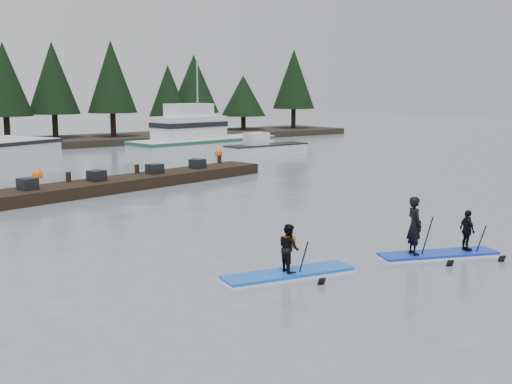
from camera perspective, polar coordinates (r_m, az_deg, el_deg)
ground at (r=19.20m, az=10.62°, el=-5.56°), size 160.00×160.00×0.00m
fishing_boat_medium at (r=50.68m, az=-4.94°, el=4.26°), size 12.71×5.22×7.64m
skiff at (r=47.74m, az=0.95°, el=3.82°), size 6.55×2.17×0.76m
floating_dock at (r=32.19m, az=-11.03°, el=0.86°), size 16.58×5.78×0.55m
buoy_b at (r=37.21m, az=-18.84°, el=1.22°), size 0.59×0.59×0.59m
buoy_c at (r=47.24m, az=-3.34°, el=3.28°), size 0.54×0.54×0.54m
paddleboard_solo at (r=16.74m, az=2.92°, el=-6.17°), size 3.67×1.48×1.84m
paddleboard_duo at (r=19.30m, az=15.72°, el=-3.87°), size 3.58×2.11×2.28m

